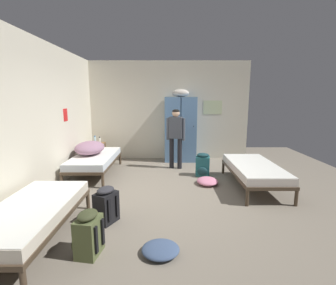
{
  "coord_description": "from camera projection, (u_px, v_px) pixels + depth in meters",
  "views": [
    {
      "loc": [
        -0.01,
        -4.51,
        1.83
      ],
      "look_at": [
        0.0,
        0.28,
        0.95
      ],
      "focal_mm": 26.07,
      "sensor_mm": 36.0,
      "label": 1
    }
  ],
  "objects": [
    {
      "name": "ground_plane",
      "position": [
        168.0,
        193.0,
        4.76
      ],
      "size": [
        8.9,
        8.9,
        0.0
      ],
      "primitive_type": "plane",
      "color": "gray"
    },
    {
      "name": "bed_left_rear",
      "position": [
        94.0,
        159.0,
        5.84
      ],
      "size": [
        0.9,
        1.9,
        0.49
      ],
      "color": "#473828",
      "rests_on": "ground_plane"
    },
    {
      "name": "bed_right",
      "position": [
        253.0,
        169.0,
        5.03
      ],
      "size": [
        0.9,
        1.9,
        0.49
      ],
      "color": "#473828",
      "rests_on": "ground_plane"
    },
    {
      "name": "locker_bank",
      "position": [
        180.0,
        128.0,
        7.05
      ],
      "size": [
        0.9,
        0.55,
        2.07
      ],
      "color": "#5B84B2",
      "rests_on": "ground_plane"
    },
    {
      "name": "backpack_teal",
      "position": [
        202.0,
        165.0,
        5.77
      ],
      "size": [
        0.36,
        0.37,
        0.55
      ],
      "color": "#23666B",
      "rests_on": "ground_plane"
    },
    {
      "name": "room_backdrop",
      "position": [
        115.0,
        114.0,
        5.78
      ],
      "size": [
        4.75,
        5.62,
        2.89
      ],
      "color": "beige",
      "rests_on": "ground_plane"
    },
    {
      "name": "water_bottle",
      "position": [
        94.0,
        139.0,
        6.94
      ],
      "size": [
        0.06,
        0.06,
        0.2
      ],
      "color": "#B2DBEA",
      "rests_on": "shelf_unit"
    },
    {
      "name": "lotion_bottle",
      "position": [
        99.0,
        140.0,
        6.88
      ],
      "size": [
        0.06,
        0.06,
        0.18
      ],
      "color": "white",
      "rests_on": "shelf_unit"
    },
    {
      "name": "clothes_pile_pink",
      "position": [
        207.0,
        181.0,
        5.24
      ],
      "size": [
        0.45,
        0.52,
        0.13
      ],
      "color": "pink",
      "rests_on": "ground_plane"
    },
    {
      "name": "clothes_pile_denim",
      "position": [
        160.0,
        249.0,
        2.89
      ],
      "size": [
        0.45,
        0.43,
        0.11
      ],
      "color": "#42567A",
      "rests_on": "ground_plane"
    },
    {
      "name": "shelf_unit",
      "position": [
        98.0,
        150.0,
        6.98
      ],
      "size": [
        0.38,
        0.3,
        0.57
      ],
      "color": "brown",
      "rests_on": "ground_plane"
    },
    {
      "name": "bed_left_front",
      "position": [
        30.0,
        213.0,
        3.11
      ],
      "size": [
        0.9,
        1.9,
        0.49
      ],
      "color": "#473828",
      "rests_on": "ground_plane"
    },
    {
      "name": "backpack_black",
      "position": [
        105.0,
        205.0,
        3.61
      ],
      "size": [
        0.41,
        0.39,
        0.55
      ],
      "color": "black",
      "rests_on": "ground_plane"
    },
    {
      "name": "person_traveler",
      "position": [
        175.0,
        133.0,
        6.28
      ],
      "size": [
        0.48,
        0.27,
        1.55
      ],
      "color": "black",
      "rests_on": "ground_plane"
    },
    {
      "name": "backpack_olive",
      "position": [
        87.0,
        234.0,
        2.85
      ],
      "size": [
        0.37,
        0.35,
        0.55
      ],
      "color": "#566038",
      "rests_on": "ground_plane"
    },
    {
      "name": "bedding_heap",
      "position": [
        89.0,
        148.0,
        5.86
      ],
      "size": [
        0.67,
        0.89,
        0.31
      ],
      "color": "gray",
      "rests_on": "bed_left_rear"
    }
  ]
}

